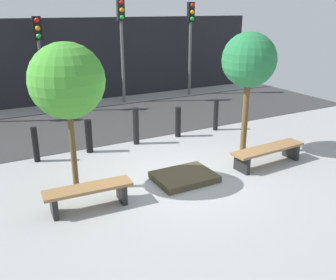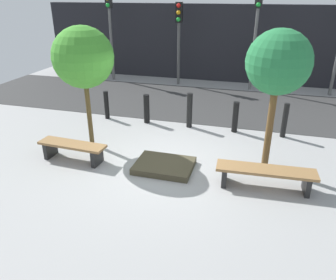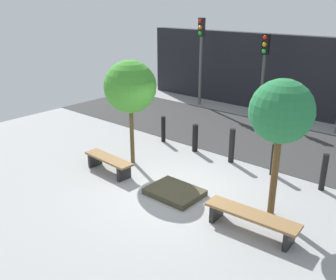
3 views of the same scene
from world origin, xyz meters
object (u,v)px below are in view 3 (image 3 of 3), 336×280
at_px(bench_right, 251,218).
at_px(bollard_far_left, 163,129).
at_px(bollard_right, 274,160).
at_px(tree_behind_left_bench, 130,87).
at_px(bench_left, 109,162).
at_px(traffic_light_west, 201,46).
at_px(planter_bed, 175,192).
at_px(bollard_center, 232,146).
at_px(bollard_left, 195,138).
at_px(tree_behind_right_bench, 281,113).
at_px(bollard_far_right, 324,172).
at_px(traffic_light_mid_west, 264,61).

xyz_separation_m(bench_right, bollard_far_left, (-4.90, 2.84, 0.12)).
bearing_deg(bollard_right, tree_behind_left_bench, -151.70).
bearing_deg(bench_left, traffic_light_west, 110.55).
relative_size(bench_right, planter_bed, 1.54).
distance_m(planter_bed, bollard_center, 2.68).
bearing_deg(bench_left, bollard_left, 75.93).
bearing_deg(bench_right, tree_behind_left_bench, 165.11).
height_order(bench_left, bollard_right, bollard_right).
height_order(tree_behind_left_bench, traffic_light_west, traffic_light_west).
bearing_deg(bollard_center, bench_right, -52.06).
bearing_deg(tree_behind_left_bench, bollard_far_left, 103.59).
bearing_deg(planter_bed, bollard_center, 90.00).
xyz_separation_m(tree_behind_left_bench, bollard_left, (0.88, 1.92, -1.84)).
bearing_deg(planter_bed, tree_behind_left_bench, 161.81).
distance_m(bench_right, traffic_light_west, 10.44).
height_order(planter_bed, tree_behind_right_bench, tree_behind_right_bench).
relative_size(tree_behind_left_bench, bollard_far_left, 3.43).
xyz_separation_m(bollard_far_left, bollard_left, (1.34, 0.00, 0.00)).
distance_m(bollard_center, traffic_light_west, 6.92).
xyz_separation_m(planter_bed, bollard_center, (0.00, 2.64, 0.45)).
xyz_separation_m(bench_left, planter_bed, (2.22, 0.20, -0.25)).
height_order(planter_bed, bollard_far_left, bollard_far_left).
bearing_deg(bollard_far_right, bench_right, -99.25).
bearing_deg(bollard_right, bollard_left, 180.00).
distance_m(bollard_far_left, traffic_light_west, 5.55).
distance_m(bollard_far_left, bollard_far_right, 5.36).
height_order(bollard_center, traffic_light_west, traffic_light_west).
height_order(tree_behind_left_bench, bollard_far_left, tree_behind_left_bench).
bearing_deg(bench_left, bollard_far_left, 102.31).
bearing_deg(bollard_left, bollard_right, 0.00).
distance_m(bollard_far_right, traffic_light_mid_west, 6.58).
bearing_deg(traffic_light_mid_west, tree_behind_right_bench, -60.51).
height_order(planter_bed, traffic_light_mid_west, traffic_light_mid_west).
distance_m(tree_behind_right_bench, bollard_far_left, 5.60).
height_order(planter_bed, bollard_center, bollard_center).
distance_m(bollard_right, bollard_far_right, 1.34).
bearing_deg(bollard_center, planter_bed, -90.00).
distance_m(bollard_left, traffic_light_mid_west, 5.08).
xyz_separation_m(bollard_center, bollard_right, (1.34, 0.00, -0.07)).
relative_size(planter_bed, bollard_left, 1.48).
bearing_deg(bollard_left, tree_behind_right_bench, -28.30).
bearing_deg(bench_right, bench_left, 176.94).
xyz_separation_m(bollard_far_right, traffic_light_west, (-7.28, 4.72, 2.16)).
distance_m(bench_right, tree_behind_left_bench, 4.93).
relative_size(tree_behind_left_bench, tree_behind_right_bench, 0.98).
bearing_deg(bollard_far_right, planter_bed, -135.39).
bearing_deg(traffic_light_mid_west, bollard_right, -58.65).
xyz_separation_m(bollard_left, traffic_light_mid_west, (-0.19, 4.71, 1.87)).
xyz_separation_m(bench_left, tree_behind_left_bench, (0.00, 0.93, 1.96)).
xyz_separation_m(tree_behind_right_bench, bollard_far_right, (0.46, 1.92, -1.90)).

